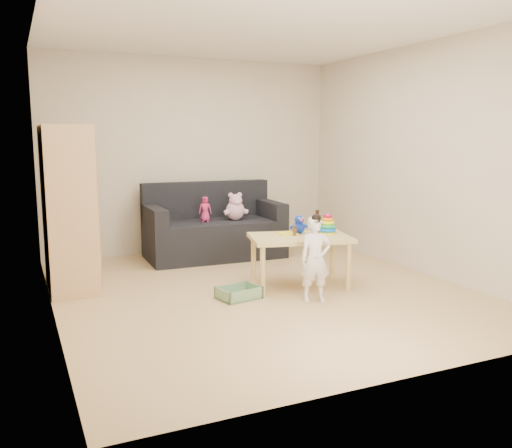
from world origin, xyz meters
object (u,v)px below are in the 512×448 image
wardrobe (68,208)px  play_table (300,261)px  toddler (315,260)px  sofa (214,239)px

wardrobe → play_table: 2.44m
wardrobe → toddler: bearing=-34.8°
sofa → toddler: bearing=-82.7°
wardrobe → sofa: (1.85, 0.76, -0.59)m
wardrobe → toddler: wardrobe is taller
wardrobe → play_table: size_ratio=1.64×
wardrobe → sofa: 2.09m
play_table → toddler: bearing=-102.9°
play_table → toddler: (-0.12, -0.53, 0.13)m
play_table → toddler: size_ratio=1.28×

